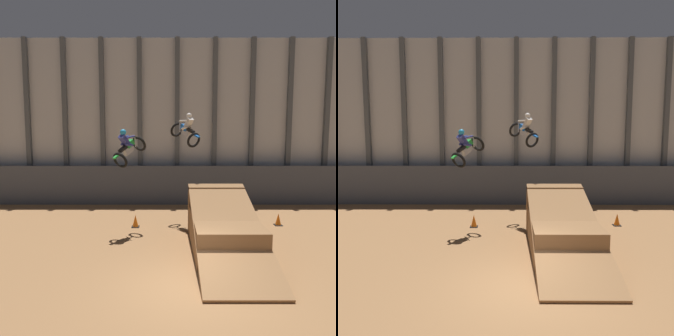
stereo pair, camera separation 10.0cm
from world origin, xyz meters
The scene contains 8 objects.
ground_plane centered at (0.00, 0.00, 0.00)m, with size 60.00×60.00×0.00m, color #996B42.
arena_back_wall centered at (0.00, 11.91, 5.10)m, with size 32.00×0.40×10.21m.
lower_barrier centered at (0.00, 10.95, 1.20)m, with size 31.36×0.20×2.39m.
dirt_ramp centered at (1.55, 3.42, 0.74)m, with size 2.44×6.42×2.25m.
rider_bike_left_air centered at (-2.29, 5.14, 3.80)m, with size 1.56×1.79×1.69m.
rider_bike_right_air centered at (0.29, 6.71, 4.53)m, with size 1.55×1.79×1.66m.
traffic_cone_near_ramp centered at (4.71, 6.36, 0.28)m, with size 0.36×0.36×0.58m.
traffic_cone_arena_edge centered at (-2.11, 6.07, 0.28)m, with size 0.36×0.36×0.58m.
Camera 1 is at (-0.57, -8.93, 4.47)m, focal length 35.00 mm.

